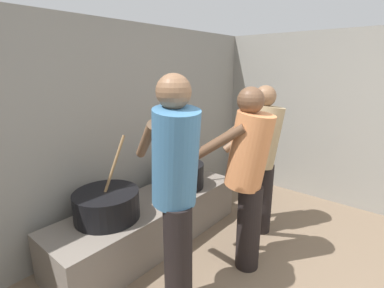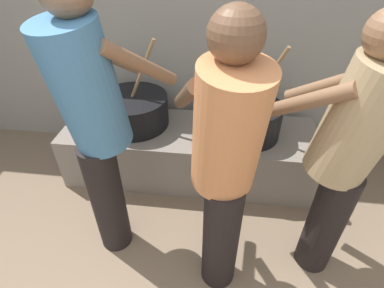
{
  "view_description": "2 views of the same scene",
  "coord_description": "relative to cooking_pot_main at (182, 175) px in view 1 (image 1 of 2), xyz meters",
  "views": [
    {
      "loc": [
        -1.32,
        0.2,
        1.69
      ],
      "look_at": [
        0.53,
        1.75,
        1.03
      ],
      "focal_mm": 26.6,
      "sensor_mm": 36.0,
      "label": 1
    },
    {
      "loc": [
        0.58,
        0.2,
        1.76
      ],
      "look_at": [
        0.4,
        1.71,
        0.61
      ],
      "focal_mm": 27.79,
      "sensor_mm": 36.0,
      "label": 2
    }
  ],
  "objects": [
    {
      "name": "cooking_pot_secondary",
      "position": [
        -0.9,
        0.04,
        -0.01
      ],
      "size": [
        0.54,
        0.54,
        0.69
      ],
      "color": "black",
      "rests_on": "hearth_ledge"
    },
    {
      "name": "cook_in_orange_shirt",
      "position": [
        -0.17,
        -0.87,
        0.31
      ],
      "size": [
        0.5,
        0.71,
        1.55
      ],
      "color": "black",
      "rests_on": "ground_plane"
    },
    {
      "name": "cook_in_blue_shirt",
      "position": [
        -0.84,
        -0.71,
        0.38
      ],
      "size": [
        0.61,
        0.75,
        1.66
      ],
      "color": "black",
      "rests_on": "ground_plane"
    },
    {
      "name": "block_enclosure_rear",
      "position": [
        -0.78,
        0.52,
        0.48
      ],
      "size": [
        5.23,
        0.2,
        2.11
      ],
      "primitive_type": "cube",
      "color": "gray",
      "rests_on": "ground_plane"
    },
    {
      "name": "hearth_ledge",
      "position": [
        -0.45,
        0.0,
        -0.35
      ],
      "size": [
        1.99,
        0.6,
        0.44
      ],
      "primitive_type": "cube",
      "color": "slate",
      "rests_on": "ground_plane"
    },
    {
      "name": "cook_in_tan_shirt",
      "position": [
        0.41,
        -0.71,
        0.29
      ],
      "size": [
        0.7,
        0.65,
        1.52
      ],
      "color": "black",
      "rests_on": "ground_plane"
    },
    {
      "name": "cooking_pot_main",
      "position": [
        0.0,
        0.0,
        0.0
      ],
      "size": [
        0.47,
        0.47,
        0.71
      ],
      "color": "black",
      "rests_on": "hearth_ledge"
    }
  ]
}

